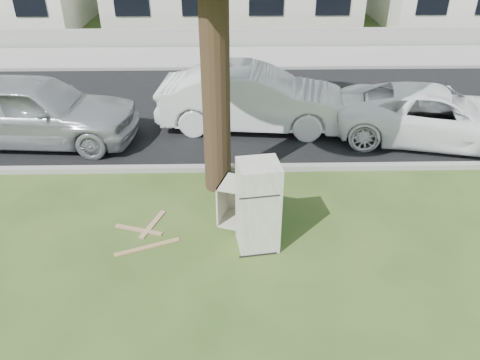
{
  "coord_description": "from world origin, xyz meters",
  "views": [
    {
      "loc": [
        -0.12,
        -6.58,
        5.23
      ],
      "look_at": [
        0.03,
        0.6,
        0.87
      ],
      "focal_mm": 35.0,
      "sensor_mm": 36.0,
      "label": 1
    }
  ],
  "objects_px": {
    "car_center": "(253,98)",
    "cabinet": "(249,204)",
    "car_left": "(35,110)",
    "car_right": "(435,115)",
    "fridge": "(258,206)"
  },
  "relations": [
    {
      "from": "car_left",
      "to": "cabinet",
      "type": "bearing_deg",
      "value": -120.63
    },
    {
      "from": "car_center",
      "to": "car_right",
      "type": "xyz_separation_m",
      "value": [
        4.41,
        -0.87,
        -0.13
      ]
    },
    {
      "from": "fridge",
      "to": "car_right",
      "type": "distance_m",
      "value": 6.08
    },
    {
      "from": "car_center",
      "to": "car_right",
      "type": "bearing_deg",
      "value": -95.2
    },
    {
      "from": "car_center",
      "to": "fridge",
      "type": "bearing_deg",
      "value": -175.71
    },
    {
      "from": "fridge",
      "to": "car_left",
      "type": "distance_m",
      "value": 6.63
    },
    {
      "from": "fridge",
      "to": "car_center",
      "type": "bearing_deg",
      "value": 79.67
    },
    {
      "from": "car_center",
      "to": "car_right",
      "type": "relative_size",
      "value": 1.01
    },
    {
      "from": "car_center",
      "to": "cabinet",
      "type": "bearing_deg",
      "value": -177.55
    },
    {
      "from": "cabinet",
      "to": "car_left",
      "type": "distance_m",
      "value": 6.16
    },
    {
      "from": "cabinet",
      "to": "car_right",
      "type": "height_order",
      "value": "car_right"
    },
    {
      "from": "cabinet",
      "to": "car_center",
      "type": "xyz_separation_m",
      "value": [
        0.26,
        4.25,
        0.38
      ]
    },
    {
      "from": "car_center",
      "to": "car_right",
      "type": "distance_m",
      "value": 4.49
    },
    {
      "from": "fridge",
      "to": "car_left",
      "type": "height_order",
      "value": "car_left"
    },
    {
      "from": "cabinet",
      "to": "car_center",
      "type": "bearing_deg",
      "value": 104.96
    }
  ]
}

